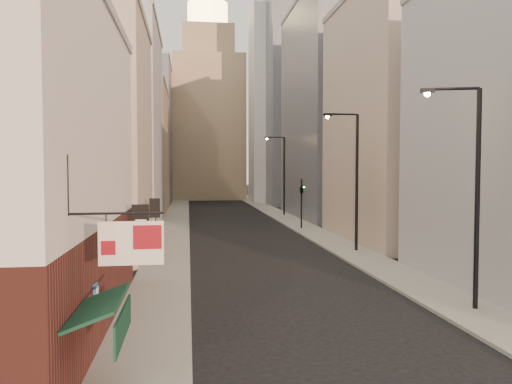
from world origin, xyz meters
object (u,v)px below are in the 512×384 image
streetlamp_mid (353,173)px  streetlamp_far (282,171)px  clock_tower (208,111)px  traffic_light_right (301,191)px  streetlamp_near (472,184)px  white_tower (274,98)px

streetlamp_mid → streetlamp_far: size_ratio=0.99×
clock_tower → traffic_light_right: size_ratio=8.98×
clock_tower → traffic_light_right: (6.98, -53.65, -13.82)m
streetlamp_near → streetlamp_mid: bearing=105.3°
streetlamp_near → clock_tower: bearing=110.6°
white_tower → streetlamp_near: 69.69m
white_tower → traffic_light_right: size_ratio=8.30×
white_tower → traffic_light_right: white_tower is taller
clock_tower → streetlamp_far: bearing=-78.9°
streetlamp_near → streetlamp_far: bearing=105.1°
clock_tower → white_tower: (11.00, -14.00, 0.97)m
streetlamp_far → traffic_light_right: bearing=-93.0°
clock_tower → streetlamp_near: size_ratio=4.79×
white_tower → streetlamp_near: size_ratio=4.43×
clock_tower → streetlamp_mid: (7.62, -67.33, -11.96)m
white_tower → traffic_light_right: 42.51m
streetlamp_mid → traffic_light_right: size_ratio=1.99×
streetlamp_near → streetlamp_far: 42.93m
clock_tower → streetlamp_mid: size_ratio=4.52×
clock_tower → streetlamp_far: size_ratio=4.46×
streetlamp_far → clock_tower: bearing=101.2°
clock_tower → streetlamp_far: (7.75, -39.41, -11.89)m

